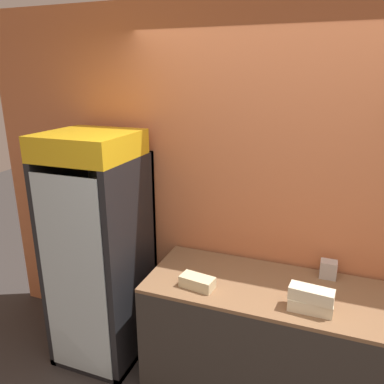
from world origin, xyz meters
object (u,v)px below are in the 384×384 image
(sandwich_flat_left, at_px, (197,282))
(sandwich_stack_middle, at_px, (311,294))
(sandwich_stack_bottom, at_px, (310,305))
(napkin_dispenser, at_px, (328,269))
(beverage_cooler, at_px, (103,238))

(sandwich_flat_left, bearing_deg, sandwich_stack_middle, -0.82)
(sandwich_stack_bottom, relative_size, sandwich_flat_left, 1.08)
(napkin_dispenser, bearing_deg, sandwich_stack_bottom, -101.22)
(sandwich_stack_bottom, height_order, sandwich_flat_left, same)
(beverage_cooler, xyz_separation_m, napkin_dispenser, (1.66, 0.22, -0.06))
(sandwich_stack_middle, xyz_separation_m, napkin_dispenser, (0.09, 0.45, -0.05))
(sandwich_stack_bottom, height_order, sandwich_stack_middle, sandwich_stack_middle)
(sandwich_flat_left, relative_size, napkin_dispenser, 1.97)
(beverage_cooler, xyz_separation_m, sandwich_stack_middle, (1.57, -0.23, -0.01))
(sandwich_stack_middle, bearing_deg, sandwich_stack_bottom, 0.00)
(sandwich_stack_middle, bearing_deg, napkin_dispenser, 78.78)
(beverage_cooler, distance_m, sandwich_flat_left, 0.89)
(beverage_cooler, xyz_separation_m, sandwich_flat_left, (0.86, -0.22, -0.08))
(sandwich_flat_left, xyz_separation_m, napkin_dispenser, (0.80, 0.44, 0.02))
(beverage_cooler, height_order, sandwich_stack_bottom, beverage_cooler)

